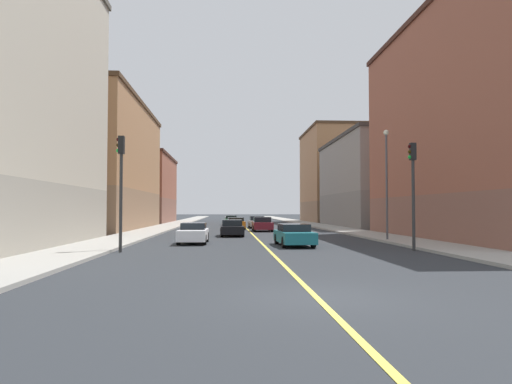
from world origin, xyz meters
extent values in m
plane|color=#292D32|center=(0.00, 0.00, 0.00)|extent=(400.00, 400.00, 0.00)
cube|color=#9E9B93|center=(9.59, 49.00, 0.07)|extent=(3.42, 168.00, 0.15)
cube|color=#9E9B93|center=(-9.59, 49.00, 0.07)|extent=(3.42, 168.00, 0.15)
cube|color=#E5D14C|center=(0.00, 49.00, 0.01)|extent=(0.16, 154.00, 0.01)
cube|color=brown|center=(16.66, 20.81, 1.57)|extent=(10.72, 22.76, 3.14)
cube|color=#93513D|center=(16.66, 20.81, 9.49)|extent=(10.72, 22.76, 12.70)
cube|color=#42241B|center=(16.66, 20.81, 16.04)|extent=(11.02, 23.06, 0.40)
cube|color=slate|center=(16.66, 45.78, 2.06)|extent=(10.72, 21.05, 4.11)
cube|color=gray|center=(16.66, 45.78, 7.39)|extent=(10.72, 21.05, 6.55)
cube|color=#3B3937|center=(16.66, 45.78, 10.86)|extent=(11.02, 21.35, 0.40)
cube|color=#8F6B4F|center=(16.66, 66.58, 1.74)|extent=(10.72, 16.78, 3.48)
cube|color=#A8754C|center=(16.66, 66.58, 9.35)|extent=(10.72, 16.78, 11.75)
cube|color=#4B3422|center=(16.66, 66.58, 15.43)|extent=(11.02, 17.08, 0.40)
cube|color=#8F6B4F|center=(-16.66, 39.93, 2.07)|extent=(10.72, 24.35, 4.15)
cube|color=#A8754C|center=(-16.66, 39.93, 8.70)|extent=(10.72, 24.35, 9.11)
cube|color=#4B3422|center=(-16.66, 39.93, 13.46)|extent=(11.02, 24.65, 0.40)
cube|color=brown|center=(-16.66, 63.72, 1.92)|extent=(10.72, 18.72, 3.85)
cube|color=#93513D|center=(-16.66, 63.72, 7.08)|extent=(10.72, 18.72, 6.47)
cube|color=#42241B|center=(-16.66, 63.72, 10.52)|extent=(11.02, 19.02, 0.40)
cylinder|color=#2D2D2D|center=(7.48, 12.40, 2.35)|extent=(0.16, 0.16, 4.71)
cube|color=black|center=(7.48, 12.40, 5.16)|extent=(0.28, 0.32, 0.90)
sphere|color=#320404|center=(7.32, 12.40, 5.43)|extent=(0.20, 0.20, 0.20)
sphere|color=#352204|center=(7.32, 12.40, 5.15)|extent=(0.20, 0.20, 0.20)
sphere|color=green|center=(7.32, 12.40, 4.87)|extent=(0.20, 0.20, 0.20)
cylinder|color=#2D2D2D|center=(-7.48, 12.40, 2.46)|extent=(0.16, 0.16, 4.93)
cube|color=black|center=(-7.48, 12.40, 5.38)|extent=(0.28, 0.32, 0.90)
sphere|color=#320404|center=(-7.64, 12.40, 5.65)|extent=(0.20, 0.20, 0.20)
sphere|color=#352204|center=(-7.64, 12.40, 5.37)|extent=(0.20, 0.20, 0.20)
sphere|color=green|center=(-7.64, 12.40, 5.09)|extent=(0.20, 0.20, 0.20)
cylinder|color=#4C4C51|center=(8.48, 19.32, 3.66)|extent=(0.14, 0.14, 7.01)
sphere|color=#EAEACC|center=(8.48, 19.32, 7.31)|extent=(0.36, 0.36, 0.36)
cube|color=#1E6B38|center=(-1.69, 56.15, 0.52)|extent=(1.98, 4.55, 0.61)
cube|color=black|center=(-1.69, 56.21, 1.06)|extent=(1.64, 2.01, 0.45)
cylinder|color=black|center=(-2.56, 57.49, 0.32)|extent=(0.25, 0.65, 0.64)
cylinder|color=black|center=(-0.96, 57.57, 0.32)|extent=(0.25, 0.65, 0.64)
cylinder|color=black|center=(-2.42, 54.72, 0.32)|extent=(0.25, 0.65, 0.64)
cylinder|color=black|center=(-0.82, 54.80, 0.32)|extent=(0.25, 0.65, 0.64)
cube|color=silver|center=(1.23, 42.68, 0.55)|extent=(1.87, 4.41, 0.65)
cube|color=black|center=(1.24, 42.62, 1.13)|extent=(1.61, 1.89, 0.51)
cylinder|color=black|center=(0.39, 44.02, 0.32)|extent=(0.23, 0.64, 0.64)
cylinder|color=black|center=(2.03, 44.05, 0.32)|extent=(0.23, 0.64, 0.64)
cylinder|color=black|center=(0.44, 41.30, 0.32)|extent=(0.23, 0.64, 0.64)
cylinder|color=black|center=(2.07, 41.33, 0.32)|extent=(0.23, 0.64, 0.64)
cube|color=black|center=(-1.81, 26.29, 0.53)|extent=(1.88, 4.41, 0.61)
cube|color=black|center=(-1.81, 26.30, 1.07)|extent=(1.60, 1.93, 0.48)
cylinder|color=black|center=(-2.64, 27.63, 0.32)|extent=(0.24, 0.65, 0.64)
cylinder|color=black|center=(-1.04, 27.67, 0.32)|extent=(0.24, 0.65, 0.64)
cylinder|color=black|center=(-2.58, 24.92, 0.32)|extent=(0.24, 0.65, 0.64)
cylinder|color=black|center=(-0.97, 24.96, 0.32)|extent=(0.24, 0.65, 0.64)
cube|color=maroon|center=(1.25, 34.54, 0.56)|extent=(1.85, 4.31, 0.69)
cube|color=black|center=(1.25, 34.52, 1.16)|extent=(1.63, 1.82, 0.50)
cylinder|color=black|center=(0.41, 35.87, 0.32)|extent=(0.22, 0.64, 0.64)
cylinder|color=black|center=(2.10, 35.87, 0.32)|extent=(0.22, 0.64, 0.64)
cylinder|color=black|center=(0.41, 33.20, 0.32)|extent=(0.22, 0.64, 0.64)
cylinder|color=black|center=(2.10, 33.20, 0.32)|extent=(0.22, 0.64, 0.64)
cube|color=white|center=(-4.29, 18.36, 0.55)|extent=(1.74, 4.36, 0.66)
cube|color=black|center=(-4.29, 18.57, 1.09)|extent=(1.52, 1.94, 0.42)
cylinder|color=black|center=(-5.05, 19.72, 0.32)|extent=(0.23, 0.64, 0.64)
cylinder|color=black|center=(-3.51, 19.70, 0.32)|extent=(0.23, 0.64, 0.64)
cylinder|color=black|center=(-5.08, 17.02, 0.32)|extent=(0.23, 0.64, 0.64)
cylinder|color=black|center=(-3.53, 17.01, 0.32)|extent=(0.23, 0.64, 0.64)
cube|color=orange|center=(-1.27, 39.05, 0.55)|extent=(2.01, 4.26, 0.66)
cube|color=black|center=(-1.27, 39.05, 1.08)|extent=(1.70, 2.01, 0.41)
cylinder|color=black|center=(-2.17, 40.32, 0.32)|extent=(0.24, 0.65, 0.64)
cylinder|color=black|center=(-0.48, 40.39, 0.32)|extent=(0.24, 0.65, 0.64)
cylinder|color=black|center=(-2.07, 37.72, 0.32)|extent=(0.24, 0.65, 0.64)
cylinder|color=black|center=(-0.38, 37.78, 0.32)|extent=(0.24, 0.65, 0.64)
cube|color=#196670|center=(1.75, 15.96, 0.54)|extent=(1.99, 4.64, 0.64)
cube|color=black|center=(1.74, 16.08, 1.07)|extent=(1.68, 2.32, 0.43)
cylinder|color=black|center=(0.86, 17.35, 0.32)|extent=(0.24, 0.65, 0.64)
cylinder|color=black|center=(2.52, 17.41, 0.32)|extent=(0.24, 0.65, 0.64)
cylinder|color=black|center=(0.97, 14.51, 0.32)|extent=(0.24, 0.65, 0.64)
cylinder|color=black|center=(2.63, 14.58, 0.32)|extent=(0.24, 0.65, 0.64)
camera|label=1|loc=(-2.15, -11.29, 2.13)|focal=32.79mm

